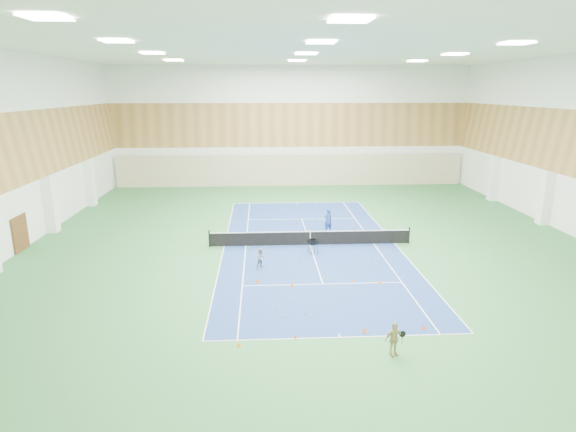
{
  "coord_description": "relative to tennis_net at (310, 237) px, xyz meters",
  "views": [
    {
      "loc": [
        -3.07,
        -29.17,
        9.66
      ],
      "look_at": [
        -1.44,
        -0.18,
        2.0
      ],
      "focal_mm": 30.0,
      "sensor_mm": 36.0,
      "label": 1
    }
  ],
  "objects": [
    {
      "name": "ground",
      "position": [
        0.0,
        0.0,
        -0.55
      ],
      "size": [
        40.0,
        40.0,
        0.0
      ],
      "primitive_type": "plane",
      "color": "#2D6B36",
      "rests_on": "ground"
    },
    {
      "name": "room_shell",
      "position": [
        0.0,
        0.0,
        5.45
      ],
      "size": [
        36.0,
        40.0,
        12.0
      ],
      "primitive_type": null,
      "color": "white",
      "rests_on": "ground"
    },
    {
      "name": "wood_cladding",
      "position": [
        0.0,
        0.0,
        7.45
      ],
      "size": [
        36.0,
        40.0,
        8.0
      ],
      "primitive_type": null,
      "color": "#A7773E",
      "rests_on": "room_shell"
    },
    {
      "name": "ceiling_light_grid",
      "position": [
        0.0,
        0.0,
        11.37
      ],
      "size": [
        21.4,
        25.4,
        0.06
      ],
      "primitive_type": null,
      "color": "white",
      "rests_on": "room_shell"
    },
    {
      "name": "court_surface",
      "position": [
        0.0,
        0.0,
        -0.55
      ],
      "size": [
        10.97,
        23.77,
        0.01
      ],
      "primitive_type": "cube",
      "color": "navy",
      "rests_on": "ground"
    },
    {
      "name": "tennis_balls_scatter",
      "position": [
        0.0,
        0.0,
        -0.5
      ],
      "size": [
        10.57,
        22.77,
        0.07
      ],
      "primitive_type": null,
      "color": "#AFD023",
      "rests_on": "ground"
    },
    {
      "name": "tennis_net",
      "position": [
        0.0,
        0.0,
        0.0
      ],
      "size": [
        12.8,
        0.1,
        1.1
      ],
      "primitive_type": null,
      "color": "black",
      "rests_on": "ground"
    },
    {
      "name": "back_curtain",
      "position": [
        0.0,
        19.75,
        1.05
      ],
      "size": [
        35.4,
        0.16,
        3.2
      ],
      "primitive_type": "cube",
      "color": "#C6B793",
      "rests_on": "ground"
    },
    {
      "name": "door_left_b",
      "position": [
        -17.92,
        0.0,
        0.55
      ],
      "size": [
        0.08,
        1.8,
        2.2
      ],
      "primitive_type": "cube",
      "color": "#593319",
      "rests_on": "ground"
    },
    {
      "name": "coach",
      "position": [
        1.51,
        2.72,
        0.32
      ],
      "size": [
        0.75,
        0.64,
        1.74
      ],
      "primitive_type": "imported",
      "rotation": [
        0.0,
        0.0,
        3.57
      ],
      "color": "#214399",
      "rests_on": "ground"
    },
    {
      "name": "child_court",
      "position": [
        -3.14,
        -3.82,
        0.02
      ],
      "size": [
        0.71,
        0.67,
        1.15
      ],
      "primitive_type": "imported",
      "rotation": [
        0.0,
        0.0,
        0.59
      ],
      "color": "gray",
      "rests_on": "ground"
    },
    {
      "name": "child_apron",
      "position": [
        1.77,
        -13.28,
        0.11
      ],
      "size": [
        0.84,
        0.59,
        1.33
      ],
      "primitive_type": "imported",
      "rotation": [
        0.0,
        0.0,
        0.38
      ],
      "color": "tan",
      "rests_on": "ground"
    },
    {
      "name": "ball_cart",
      "position": [
        0.0,
        -1.61,
        -0.1
      ],
      "size": [
        0.65,
        0.65,
        0.9
      ],
      "primitive_type": null,
      "rotation": [
        0.0,
        0.0,
        0.32
      ],
      "color": "black",
      "rests_on": "ground"
    },
    {
      "name": "cone_svc_a",
      "position": [
        -3.32,
        -5.98,
        -0.43
      ],
      "size": [
        0.22,
        0.22,
        0.25
      ],
      "primitive_type": "cone",
      "color": "#E14B0B",
      "rests_on": "ground"
    },
    {
      "name": "cone_svc_b",
      "position": [
        -1.59,
        -6.63,
        -0.43
      ],
      "size": [
        0.22,
        0.22,
        0.24
      ],
      "primitive_type": "cone",
      "color": "#F25A0C",
      "rests_on": "ground"
    },
    {
      "name": "cone_svc_c",
      "position": [
        1.61,
        -6.13,
        -0.45
      ],
      "size": [
        0.18,
        0.18,
        0.2
      ],
      "primitive_type": "cone",
      "color": "#FB570D",
      "rests_on": "ground"
    },
    {
      "name": "cone_svc_d",
      "position": [
        2.93,
        -6.5,
        -0.45
      ],
      "size": [
        0.19,
        0.19,
        0.2
      ],
      "primitive_type": "cone",
      "color": "orange",
      "rests_on": "ground"
    },
    {
      "name": "cone_base_a",
      "position": [
        -4.03,
        -12.35,
        -0.45
      ],
      "size": [
        0.17,
        0.17,
        0.19
      ],
      "primitive_type": "cone",
      "color": "orange",
      "rests_on": "ground"
    },
    {
      "name": "cone_base_b",
      "position": [
        -1.79,
        -11.82,
        -0.45
      ],
      "size": [
        0.18,
        0.18,
        0.19
      ],
      "primitive_type": "cone",
      "color": "#E05C0B",
      "rests_on": "ground"
    },
    {
      "name": "cone_base_c",
      "position": [
        1.06,
        -11.54,
        -0.44
      ],
      "size": [
        0.2,
        0.2,
        0.22
      ],
      "primitive_type": "cone",
      "color": "#D5580B",
      "rests_on": "ground"
    },
    {
      "name": "cone_base_d",
      "position": [
        3.58,
        -11.39,
        -0.45
      ],
      "size": [
        0.18,
        0.18,
        0.2
      ],
      "primitive_type": "cone",
      "color": "#F2490C",
      "rests_on": "ground"
    }
  ]
}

